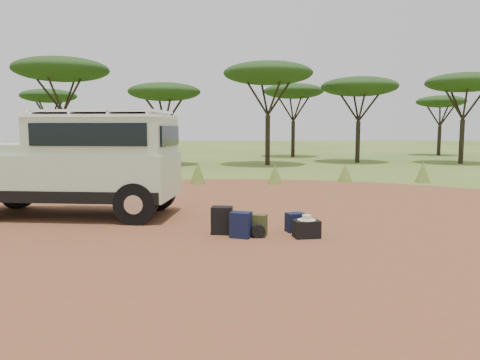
{
  "coord_description": "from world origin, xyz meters",
  "views": [
    {
      "loc": [
        0.23,
        -9.52,
        2.19
      ],
      "look_at": [
        1.06,
        1.09,
        1.0
      ],
      "focal_mm": 35.0,
      "sensor_mm": 36.0,
      "label": 1
    }
  ],
  "objects": [
    {
      "name": "stuff_sack",
      "position": [
        1.32,
        -0.36,
        0.14
      ],
      "size": [
        0.29,
        0.29,
        0.27
      ],
      "primitive_type": "cylinder",
      "rotation": [
        1.57,
        0.0,
        -0.06
      ],
      "color": "black",
      "rests_on": "ground"
    },
    {
      "name": "safari_vehicle",
      "position": [
        -2.91,
        2.3,
        1.26
      ],
      "size": [
        5.63,
        2.97,
        2.61
      ],
      "rotation": [
        0.0,
        0.0,
        -0.17
      ],
      "color": "#B7CEB0",
      "rests_on": "ground"
    },
    {
      "name": "backpack_olive",
      "position": [
        1.34,
        -0.26,
        0.22
      ],
      "size": [
        0.38,
        0.32,
        0.45
      ],
      "primitive_type": "cube",
      "rotation": [
        0.0,
        0.0,
        -0.34
      ],
      "color": "#434921",
      "rests_on": "ground"
    },
    {
      "name": "hard_case",
      "position": [
        2.27,
        -0.48,
        0.18
      ],
      "size": [
        0.54,
        0.4,
        0.36
      ],
      "primitive_type": "cube",
      "rotation": [
        0.0,
        0.0,
        0.09
      ],
      "color": "black",
      "rests_on": "ground"
    },
    {
      "name": "duffel_navy",
      "position": [
        2.14,
        0.05,
        0.2
      ],
      "size": [
        0.42,
        0.35,
        0.41
      ],
      "primitive_type": "cube",
      "rotation": [
        0.0,
        0.0,
        0.24
      ],
      "color": "#111936",
      "rests_on": "ground"
    },
    {
      "name": "dirt_clearing",
      "position": [
        0.0,
        0.0,
        0.0
      ],
      "size": [
        23.0,
        23.0,
        0.01
      ],
      "primitive_type": "cylinder",
      "color": "brown",
      "rests_on": "ground"
    },
    {
      "name": "grass_fringe",
      "position": [
        0.12,
        8.67,
        0.4
      ],
      "size": [
        36.6,
        1.6,
        0.9
      ],
      "color": "#446624",
      "rests_on": "ground"
    },
    {
      "name": "ground",
      "position": [
        0.0,
        0.0,
        0.0
      ],
      "size": [
        140.0,
        140.0,
        0.0
      ],
      "primitive_type": "plane",
      "color": "#446624",
      "rests_on": "ground"
    },
    {
      "name": "backpack_navy",
      "position": [
        0.96,
        -0.38,
        0.26
      ],
      "size": [
        0.48,
        0.41,
        0.52
      ],
      "primitive_type": "cube",
      "rotation": [
        0.0,
        0.0,
        -0.39
      ],
      "color": "#111936",
      "rests_on": "ground"
    },
    {
      "name": "backpack_black",
      "position": [
        0.6,
        -0.02,
        0.29
      ],
      "size": [
        0.47,
        0.38,
        0.57
      ],
      "primitive_type": "cube",
      "rotation": [
        0.0,
        0.0,
        -0.18
      ],
      "color": "black",
      "rests_on": "ground"
    },
    {
      "name": "acacia_treeline",
      "position": [
        0.75,
        19.81,
        4.87
      ],
      "size": [
        46.7,
        13.2,
        6.26
      ],
      "color": "#2D2519",
      "rests_on": "ground"
    },
    {
      "name": "safari_hat",
      "position": [
        2.27,
        -0.48,
        0.4
      ],
      "size": [
        0.37,
        0.37,
        0.11
      ],
      "color": "beige",
      "rests_on": "hard_case"
    }
  ]
}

